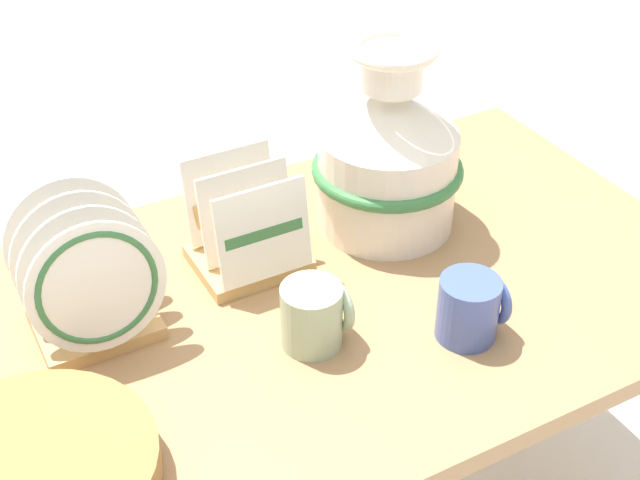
% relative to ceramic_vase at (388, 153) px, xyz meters
% --- Properties ---
extents(display_table, '(1.32, 0.78, 0.67)m').
position_rel_ceramic_vase_xyz_m(display_table, '(-0.20, -0.13, -0.22)').
color(display_table, '#9E754C').
rests_on(display_table, ground_plane).
extents(ceramic_vase, '(0.26, 0.26, 0.34)m').
position_rel_ceramic_vase_xyz_m(ceramic_vase, '(0.00, 0.00, 0.00)').
color(ceramic_vase, silver).
rests_on(ceramic_vase, display_table).
extents(dish_rack_round_plates, '(0.20, 0.17, 0.23)m').
position_rel_ceramic_vase_xyz_m(dish_rack_round_plates, '(-0.54, -0.04, -0.05)').
color(dish_rack_round_plates, tan).
rests_on(dish_rack_round_plates, display_table).
extents(dish_rack_square_plates, '(0.18, 0.16, 0.18)m').
position_rel_ceramic_vase_xyz_m(dish_rack_square_plates, '(-0.27, 0.00, -0.09)').
color(dish_rack_square_plates, tan).
rests_on(dish_rack_square_plates, display_table).
extents(wicker_charger_stack, '(0.31, 0.31, 0.05)m').
position_rel_ceramic_vase_xyz_m(wicker_charger_stack, '(-0.70, -0.29, -0.12)').
color(wicker_charger_stack, olive).
rests_on(wicker_charger_stack, display_table).
extents(mug_sage_glaze, '(0.10, 0.09, 0.10)m').
position_rel_ceramic_vase_xyz_m(mug_sage_glaze, '(-0.26, -0.22, -0.09)').
color(mug_sage_glaze, '#9EB28E').
rests_on(mug_sage_glaze, display_table).
extents(mug_cobalt_glaze, '(0.10, 0.09, 0.10)m').
position_rel_ceramic_vase_xyz_m(mug_cobalt_glaze, '(-0.05, -0.32, -0.09)').
color(mug_cobalt_glaze, '#42569E').
rests_on(mug_cobalt_glaze, display_table).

